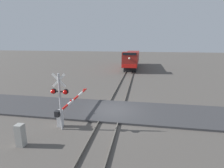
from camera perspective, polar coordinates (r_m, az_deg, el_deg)
The scene contains 8 objects.
ground_plane at distance 15.51m, azimuth 0.40°, elevation -8.74°, with size 160.00×160.00×0.00m, color #514C47.
rail_track_left at distance 15.61m, azimuth -2.22°, elevation -8.31°, with size 0.08×80.00×0.15m, color #59544C.
rail_track_right at distance 15.40m, azimuth 3.07°, elevation -8.65°, with size 0.08×80.00×0.15m, color #59544C.
road_surface at distance 15.48m, azimuth 0.40°, elevation -8.48°, with size 36.00×4.72×0.16m, color #38383A.
locomotive at distance 39.09m, azimuth 6.31°, elevation 7.95°, with size 2.80×14.52×3.82m.
crossing_signal at distance 12.19m, azimuth -16.35°, elevation -3.57°, with size 1.18×0.33×3.93m.
crossing_gate at distance 13.93m, azimuth -14.68°, elevation -8.20°, with size 0.36×6.52×1.33m.
utility_cabinet at distance 11.85m, azimuth -27.21°, elevation -14.35°, with size 0.44×0.43×1.33m, color #999993.
Camera 1 is at (2.30, -14.13, 5.97)m, focal length 28.64 mm.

